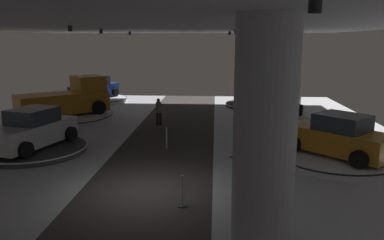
{
  "coord_description": "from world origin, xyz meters",
  "views": [
    {
      "loc": [
        2.26,
        -11.82,
        4.9
      ],
      "look_at": [
        1.22,
        4.86,
        1.4
      ],
      "focal_mm": 35.78,
      "sensor_mm": 36.0,
      "label": 1
    }
  ],
  "objects_px": {
    "display_platform_far_right": "(279,121)",
    "display_car_deep_right": "(263,93)",
    "display_car_mid_right": "(338,137)",
    "display_car_deep_left": "(95,89)",
    "display_car_far_right": "(280,106)",
    "display_platform_deep_right": "(262,105)",
    "pickup_truck_far_left": "(68,99)",
    "display_platform_far_left": "(64,117)",
    "column_right": "(265,133)",
    "visitor_walking_near": "(159,110)",
    "display_platform_deep_left": "(95,100)",
    "display_platform_mid_left": "(33,149)",
    "display_car_mid_left": "(32,130)",
    "display_platform_mid_right": "(336,157)"
  },
  "relations": [
    {
      "from": "display_platform_far_right",
      "to": "display_car_deep_right",
      "type": "xyz_separation_m",
      "value": [
        -0.25,
        6.09,
        0.81
      ]
    },
    {
      "from": "display_car_mid_right",
      "to": "display_car_deep_right",
      "type": "distance_m",
      "value": 13.31
    },
    {
      "from": "display_car_deep_left",
      "to": "display_car_mid_right",
      "type": "distance_m",
      "value": 20.57
    },
    {
      "from": "display_car_far_right",
      "to": "display_platform_deep_right",
      "type": "distance_m",
      "value": 6.15
    },
    {
      "from": "pickup_truck_far_left",
      "to": "display_platform_deep_right",
      "type": "xyz_separation_m",
      "value": [
        12.67,
        5.75,
        -1.18
      ]
    },
    {
      "from": "pickup_truck_far_left",
      "to": "display_platform_far_left",
      "type": "bearing_deg",
      "value": -139.42
    },
    {
      "from": "column_right",
      "to": "visitor_walking_near",
      "type": "height_order",
      "value": "column_right"
    },
    {
      "from": "pickup_truck_far_left",
      "to": "display_platform_deep_left",
      "type": "bearing_deg",
      "value": 94.27
    },
    {
      "from": "pickup_truck_far_left",
      "to": "display_platform_mid_left",
      "type": "xyz_separation_m",
      "value": [
        1.05,
        -6.98,
        -1.17
      ]
    },
    {
      "from": "column_right",
      "to": "display_car_deep_left",
      "type": "bearing_deg",
      "value": 117.22
    },
    {
      "from": "display_platform_far_right",
      "to": "display_platform_mid_left",
      "type": "bearing_deg",
      "value": -150.88
    },
    {
      "from": "pickup_truck_far_left",
      "to": "display_platform_far_right",
      "type": "distance_m",
      "value": 13.01
    },
    {
      "from": "display_car_deep_left",
      "to": "display_platform_far_right",
      "type": "bearing_deg",
      "value": -28.46
    },
    {
      "from": "display_car_far_right",
      "to": "column_right",
      "type": "bearing_deg",
      "value": -100.92
    },
    {
      "from": "display_platform_far_right",
      "to": "display_car_deep_right",
      "type": "bearing_deg",
      "value": 92.37
    },
    {
      "from": "display_car_deep_left",
      "to": "display_platform_mid_left",
      "type": "relative_size",
      "value": 0.97
    },
    {
      "from": "display_platform_deep_left",
      "to": "display_car_mid_right",
      "type": "height_order",
      "value": "display_car_mid_right"
    },
    {
      "from": "display_car_mid_left",
      "to": "display_platform_mid_right",
      "type": "bearing_deg",
      "value": -2.26
    },
    {
      "from": "display_platform_deep_right",
      "to": "display_car_deep_left",
      "type": "bearing_deg",
      "value": 174.79
    },
    {
      "from": "display_car_mid_left",
      "to": "column_right",
      "type": "bearing_deg",
      "value": -37.63
    },
    {
      "from": "display_car_mid_right",
      "to": "display_platform_far_left",
      "type": "bearing_deg",
      "value": 153.19
    },
    {
      "from": "display_car_deep_left",
      "to": "display_platform_far_left",
      "type": "bearing_deg",
      "value": -87.91
    },
    {
      "from": "display_platform_far_left",
      "to": "display_car_mid_right",
      "type": "height_order",
      "value": "display_car_mid_right"
    },
    {
      "from": "display_platform_mid_right",
      "to": "visitor_walking_near",
      "type": "relative_size",
      "value": 3.1
    },
    {
      "from": "display_car_mid_right",
      "to": "display_car_deep_right",
      "type": "bearing_deg",
      "value": 96.26
    },
    {
      "from": "display_platform_far_right",
      "to": "display_car_mid_left",
      "type": "bearing_deg",
      "value": -150.97
    },
    {
      "from": "pickup_truck_far_left",
      "to": "display_car_mid_left",
      "type": "distance_m",
      "value": 7.04
    },
    {
      "from": "column_right",
      "to": "display_platform_deep_left",
      "type": "relative_size",
      "value": 1.08
    },
    {
      "from": "display_platform_far_right",
      "to": "display_platform_deep_right",
      "type": "relative_size",
      "value": 0.86
    },
    {
      "from": "display_car_mid_right",
      "to": "display_platform_deep_right",
      "type": "height_order",
      "value": "display_car_mid_right"
    },
    {
      "from": "visitor_walking_near",
      "to": "display_car_far_right",
      "type": "bearing_deg",
      "value": 6.54
    },
    {
      "from": "display_platform_deep_left",
      "to": "display_platform_deep_right",
      "type": "distance_m",
      "value": 13.24
    },
    {
      "from": "display_car_deep_left",
      "to": "display_car_deep_right",
      "type": "height_order",
      "value": "display_car_deep_left"
    },
    {
      "from": "display_car_far_right",
      "to": "display_platform_mid_left",
      "type": "xyz_separation_m",
      "value": [
        -11.91,
        -6.66,
        -0.96
      ]
    },
    {
      "from": "display_platform_far_left",
      "to": "display_car_deep_right",
      "type": "xyz_separation_m",
      "value": [
        12.95,
        5.95,
        0.79
      ]
    },
    {
      "from": "display_platform_mid_left",
      "to": "column_right",
      "type": "bearing_deg",
      "value": -37.49
    },
    {
      "from": "display_car_mid_left",
      "to": "display_car_mid_right",
      "type": "xyz_separation_m",
      "value": [
        13.09,
        -0.54,
        0.03
      ]
    },
    {
      "from": "display_platform_deep_left",
      "to": "display_platform_far_right",
      "type": "xyz_separation_m",
      "value": [
        13.47,
        -7.27,
        -0.0
      ]
    },
    {
      "from": "display_car_deep_left",
      "to": "pickup_truck_far_left",
      "type": "height_order",
      "value": "pickup_truck_far_left"
    },
    {
      "from": "display_platform_deep_left",
      "to": "display_car_deep_left",
      "type": "xyz_separation_m",
      "value": [
        0.01,
        0.03,
        0.92
      ]
    },
    {
      "from": "pickup_truck_far_left",
      "to": "display_platform_mid_left",
      "type": "height_order",
      "value": "pickup_truck_far_left"
    },
    {
      "from": "display_car_mid_left",
      "to": "display_platform_far_right",
      "type": "bearing_deg",
      "value": 29.03
    },
    {
      "from": "display_car_far_right",
      "to": "display_platform_mid_right",
      "type": "relative_size",
      "value": 0.93
    },
    {
      "from": "column_right",
      "to": "display_platform_deep_right",
      "type": "bearing_deg",
      "value": 83.21
    },
    {
      "from": "display_car_far_right",
      "to": "display_platform_mid_left",
      "type": "bearing_deg",
      "value": -150.79
    },
    {
      "from": "display_car_far_right",
      "to": "display_platform_mid_right",
      "type": "distance_m",
      "value": 7.3
    },
    {
      "from": "column_right",
      "to": "pickup_truck_far_left",
      "type": "bearing_deg",
      "value": 126.21
    },
    {
      "from": "display_platform_far_right",
      "to": "display_platform_mid_right",
      "type": "distance_m",
      "value": 7.21
    },
    {
      "from": "display_car_far_right",
      "to": "display_platform_far_left",
      "type": "bearing_deg",
      "value": 179.52
    },
    {
      "from": "display_platform_deep_left",
      "to": "display_platform_far_right",
      "type": "distance_m",
      "value": 15.3
    }
  ]
}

